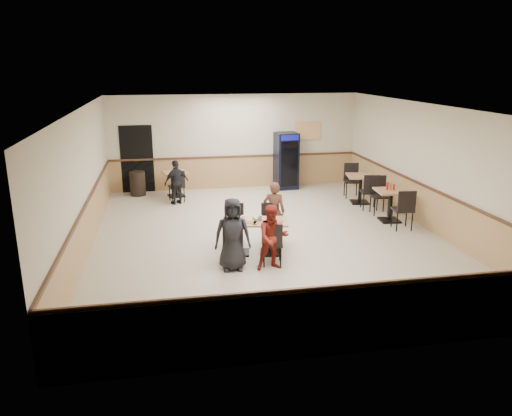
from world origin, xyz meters
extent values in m
plane|color=beige|center=(0.00, 0.00, 0.00)|extent=(10.00, 10.00, 0.00)
plane|color=silver|center=(0.00, 0.00, 3.00)|extent=(10.00, 10.00, 0.00)
plane|color=beige|center=(0.00, 5.00, 1.50)|extent=(8.00, 0.00, 8.00)
plane|color=beige|center=(0.00, -5.00, 1.50)|extent=(8.00, 0.00, 8.00)
plane|color=beige|center=(-4.00, 0.00, 1.50)|extent=(0.00, 10.00, 10.00)
plane|color=beige|center=(4.00, 0.00, 1.50)|extent=(0.00, 10.00, 10.00)
cube|color=tan|center=(0.00, 4.99, 0.50)|extent=(7.98, 0.03, 1.00)
cube|color=tan|center=(3.98, 0.00, 0.50)|extent=(0.03, 9.98, 1.00)
cube|color=#472B19|center=(0.00, 4.97, 1.03)|extent=(7.98, 0.04, 0.06)
cube|color=black|center=(-3.10, 4.98, 1.05)|extent=(1.00, 0.02, 2.10)
cube|color=orange|center=(2.40, 4.96, 1.80)|extent=(0.85, 0.02, 0.60)
cube|color=black|center=(-0.81, -0.91, 0.02)|extent=(0.51, 0.51, 0.04)
cylinder|color=black|center=(-0.81, -0.91, 0.37)|extent=(0.09, 0.09, 0.67)
cube|color=tan|center=(-0.81, -0.91, 0.72)|extent=(0.80, 0.80, 0.04)
cube|color=black|center=(-0.14, -1.03, 0.02)|extent=(0.51, 0.51, 0.04)
cylinder|color=black|center=(-0.14, -1.03, 0.37)|extent=(0.09, 0.09, 0.67)
cube|color=tan|center=(-0.14, -1.03, 0.72)|extent=(0.80, 0.80, 0.04)
imported|color=black|center=(-1.06, -1.71, 0.72)|extent=(0.74, 0.51, 1.45)
imported|color=maroon|center=(-0.29, -1.85, 0.65)|extent=(0.66, 0.53, 1.31)
imported|color=#543024|center=(0.11, -0.22, 0.69)|extent=(0.58, 0.47, 1.38)
imported|color=black|center=(-1.96, 3.33, 0.64)|extent=(0.81, 0.61, 1.28)
cube|color=#A90B29|center=(-0.16, -1.17, 0.74)|extent=(0.49, 0.40, 0.02)
cube|color=#A90B29|center=(-0.88, -1.01, 0.74)|extent=(0.49, 0.40, 0.02)
cylinder|color=white|center=(-0.93, -1.00, 0.74)|extent=(0.23, 0.23, 0.01)
cube|color=#AA6B42|center=(-0.93, -1.00, 0.75)|extent=(0.28, 0.21, 0.02)
cylinder|color=white|center=(-0.06, -1.14, 0.74)|extent=(0.23, 0.23, 0.01)
cube|color=#AA6B42|center=(-0.06, -1.14, 0.75)|extent=(0.30, 0.28, 0.02)
cylinder|color=white|center=(-0.41, -1.18, 0.74)|extent=(0.23, 0.23, 0.01)
cube|color=#AA6B42|center=(-0.41, -1.18, 0.75)|extent=(0.27, 0.19, 0.02)
cylinder|color=white|center=(-0.60, -1.12, 0.74)|extent=(0.23, 0.23, 0.01)
cube|color=#AA6B42|center=(-0.60, -1.12, 0.75)|extent=(0.30, 0.26, 0.02)
cylinder|color=white|center=(-1.00, -1.12, 0.78)|extent=(0.08, 0.08, 0.10)
cylinder|color=white|center=(-0.71, -0.88, 0.78)|extent=(0.08, 0.08, 0.10)
cylinder|color=white|center=(-0.99, -0.77, 0.78)|extent=(0.08, 0.08, 0.10)
cylinder|color=white|center=(-0.81, -1.19, 0.78)|extent=(0.08, 0.08, 0.10)
cylinder|color=#A8AABC|center=(-0.36, -0.99, 0.80)|extent=(0.07, 0.07, 0.12)
ellipsoid|color=silver|center=(-0.46, -0.99, 0.79)|extent=(0.15, 0.15, 0.10)
cube|color=black|center=(3.36, 0.64, 0.02)|extent=(0.54, 0.54, 0.04)
cylinder|color=black|center=(3.36, 0.64, 0.42)|extent=(0.10, 0.10, 0.74)
cube|color=tan|center=(3.36, 0.64, 0.80)|extent=(0.84, 0.84, 0.04)
cube|color=black|center=(3.27, 2.44, 0.02)|extent=(0.58, 0.58, 0.04)
cylinder|color=black|center=(3.27, 2.44, 0.42)|extent=(0.10, 0.10, 0.75)
cube|color=tan|center=(3.27, 2.44, 0.80)|extent=(0.90, 0.90, 0.04)
cylinder|color=red|center=(3.26, 0.69, 0.92)|extent=(0.06, 0.06, 0.20)
cylinder|color=orange|center=(3.35, 0.69, 0.91)|extent=(0.06, 0.06, 0.17)
cylinder|color=red|center=(3.44, 0.69, 0.89)|extent=(0.05, 0.05, 0.14)
cube|color=black|center=(-1.96, 4.20, 0.02)|extent=(0.55, 0.55, 0.04)
cylinder|color=black|center=(-1.96, 4.20, 0.39)|extent=(0.09, 0.09, 0.69)
cube|color=tan|center=(-1.96, 4.20, 0.75)|extent=(0.85, 0.85, 0.04)
cube|color=black|center=(1.59, 4.60, 0.90)|extent=(0.73, 0.71, 1.81)
cube|color=black|center=(1.61, 4.26, 0.86)|extent=(0.55, 0.06, 1.43)
cube|color=#0D1093|center=(1.61, 4.25, 1.69)|extent=(0.57, 0.06, 0.17)
cylinder|color=black|center=(-3.11, 4.55, 0.37)|extent=(0.47, 0.47, 0.74)
camera|label=1|loc=(-2.31, -10.78, 3.90)|focal=35.00mm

